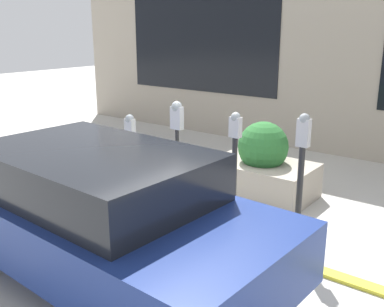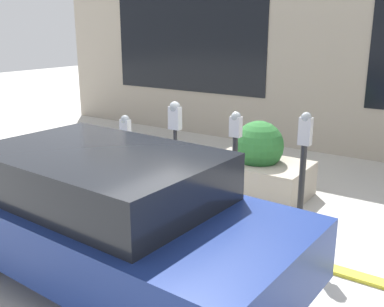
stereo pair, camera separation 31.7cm
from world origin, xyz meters
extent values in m
plane|color=beige|center=(0.00, 0.00, 0.00)|extent=(40.00, 40.00, 0.00)
cube|color=gold|center=(0.00, 0.08, 0.02)|extent=(13.73, 0.16, 0.04)
cube|color=#9E9384|center=(0.00, -4.48, 2.02)|extent=(13.73, 0.15, 4.04)
cube|color=black|center=(3.09, -4.39, 2.22)|extent=(4.12, 0.02, 2.42)
cylinder|color=#232326|center=(-1.39, -0.30, 0.61)|extent=(0.07, 0.07, 1.22)
cube|color=#B7B7BC|center=(-1.39, -0.30, 1.38)|extent=(0.14, 0.09, 0.31)
sphere|color=gray|center=(-1.39, -0.30, 1.54)|extent=(0.12, 0.12, 0.12)
cylinder|color=#232326|center=(-0.50, -0.32, 0.60)|extent=(0.07, 0.07, 1.19)
cube|color=#B7B7BC|center=(-0.50, -0.32, 1.32)|extent=(0.14, 0.09, 0.25)
sphere|color=gray|center=(-0.50, -0.32, 1.45)|extent=(0.12, 0.12, 0.12)
cylinder|color=#232326|center=(0.43, -0.32, 0.58)|extent=(0.05, 0.05, 1.17)
cube|color=#B7B7BC|center=(0.43, -0.32, 1.32)|extent=(0.17, 0.09, 0.31)
sphere|color=gray|center=(0.43, -0.32, 1.47)|extent=(0.15, 0.15, 0.15)
cylinder|color=#232326|center=(1.37, -0.35, 0.48)|extent=(0.07, 0.07, 0.96)
cube|color=#B7B7BC|center=(1.37, -0.35, 1.08)|extent=(0.16, 0.09, 0.22)
sphere|color=gray|center=(1.37, -0.35, 1.19)|extent=(0.13, 0.13, 0.13)
cube|color=#A39989|center=(-0.24, -1.52, 0.26)|extent=(1.53, 1.02, 0.53)
sphere|color=#28662D|center=(-0.24, -1.52, 0.77)|extent=(0.76, 0.76, 0.76)
cube|color=navy|center=(0.15, 1.53, 0.61)|extent=(4.54, 1.92, 0.57)
cube|color=black|center=(-0.03, 1.53, 1.13)|extent=(2.38, 1.63, 0.46)
cylinder|color=black|center=(1.54, 0.73, 0.33)|extent=(0.65, 0.21, 0.65)
cylinder|color=black|center=(-1.24, 0.73, 0.33)|extent=(0.65, 0.21, 0.65)
camera|label=1|loc=(-3.35, 4.25, 2.51)|focal=42.00mm
camera|label=2|loc=(-3.09, 4.43, 2.51)|focal=42.00mm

